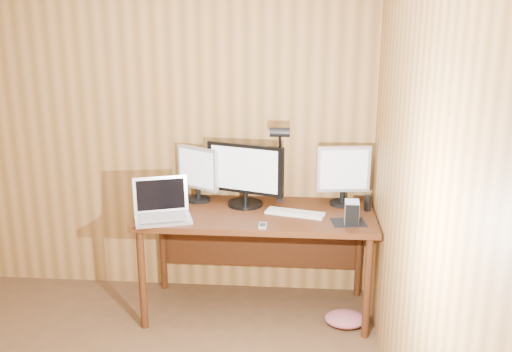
# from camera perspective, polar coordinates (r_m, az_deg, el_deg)

# --- Properties ---
(desk) EXTENTS (1.60, 0.70, 0.75)m
(desk) POSITION_cam_1_polar(r_m,az_deg,el_deg) (4.01, 0.14, -4.90)
(desk) COLOR #431F0E
(desk) RESTS_ON floor
(monitor_center) EXTENTS (0.55, 0.25, 0.44)m
(monitor_center) POSITION_cam_1_polar(r_m,az_deg,el_deg) (3.97, -1.10, 0.22)
(monitor_center) COLOR black
(monitor_center) RESTS_ON desk
(monitor_left) EXTENTS (0.32, 0.21, 0.40)m
(monitor_left) POSITION_cam_1_polar(r_m,az_deg,el_deg) (4.09, -5.85, 0.34)
(monitor_left) COLOR black
(monitor_left) RESTS_ON desk
(monitor_right) EXTENTS (0.38, 0.18, 0.42)m
(monitor_right) POSITION_cam_1_polar(r_m,az_deg,el_deg) (4.03, 8.73, 0.23)
(monitor_right) COLOR black
(monitor_right) RESTS_ON desk
(laptop) EXTENTS (0.43, 0.38, 0.26)m
(laptop) POSITION_cam_1_polar(r_m,az_deg,el_deg) (3.83, -9.38, -3.21)
(laptop) COLOR silver
(laptop) RESTS_ON desk
(keyboard) EXTENTS (0.41, 0.22, 0.02)m
(keyboard) POSITION_cam_1_polar(r_m,az_deg,el_deg) (3.86, 3.94, -3.70)
(keyboard) COLOR white
(keyboard) RESTS_ON desk
(mousepad) EXTENTS (0.23, 0.20, 0.00)m
(mousepad) POSITION_cam_1_polar(r_m,az_deg,el_deg) (3.75, 9.25, -4.61)
(mousepad) COLOR black
(mousepad) RESTS_ON desk
(mouse) EXTENTS (0.07, 0.10, 0.03)m
(mouse) POSITION_cam_1_polar(r_m,az_deg,el_deg) (3.75, 9.26, -4.33)
(mouse) COLOR black
(mouse) RESTS_ON mousepad
(hard_drive) EXTENTS (0.10, 0.14, 0.14)m
(hard_drive) POSITION_cam_1_polar(r_m,az_deg,el_deg) (3.73, 9.55, -3.61)
(hard_drive) COLOR silver
(hard_drive) RESTS_ON desk
(phone) EXTENTS (0.05, 0.10, 0.01)m
(phone) POSITION_cam_1_polar(r_m,az_deg,el_deg) (3.64, 0.68, -4.96)
(phone) COLOR silver
(phone) RESTS_ON desk
(speaker) EXTENTS (0.05, 0.05, 0.11)m
(speaker) POSITION_cam_1_polar(r_m,az_deg,el_deg) (3.99, 11.09, -2.66)
(speaker) COLOR black
(speaker) RESTS_ON desk
(desk_lamp) EXTENTS (0.14, 0.20, 0.60)m
(desk_lamp) POSITION_cam_1_polar(r_m,az_deg,el_deg) (3.97, 2.41, 2.30)
(desk_lamp) COLOR black
(desk_lamp) RESTS_ON desk
(fabric_pile) EXTENTS (0.30, 0.25, 0.09)m
(fabric_pile) POSITION_cam_1_polar(r_m,az_deg,el_deg) (4.06, 8.89, -13.94)
(fabric_pile) COLOR #B55862
(fabric_pile) RESTS_ON floor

